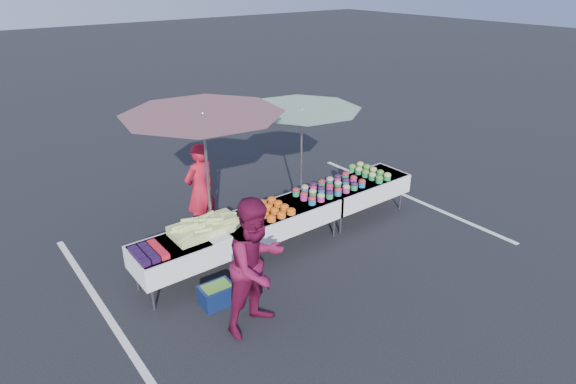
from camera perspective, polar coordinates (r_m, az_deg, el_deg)
ground at (r=8.55m, az=0.00°, el=-6.09°), size 80.00×80.00×0.00m
stripe_left at (r=7.40m, az=-20.67°, el=-13.47°), size 0.10×5.00×0.00m
stripe_right at (r=10.57m, az=13.90°, el=-0.47°), size 0.10×5.00×0.00m
table_left at (r=7.45m, az=-11.13°, el=-6.46°), size 1.86×0.81×0.75m
table_center at (r=8.26m, az=0.00°, el=-2.62°), size 1.86×0.81×0.75m
table_right at (r=9.36m, az=8.78°, el=0.50°), size 1.86×0.81×0.75m
berry_punnets at (r=7.07m, az=-16.18°, el=-6.93°), size 0.40×0.54×0.08m
corn_pile at (r=7.45m, az=-9.78°, el=-4.08°), size 1.16×0.57×0.26m
plastic_bags at (r=7.23m, az=-8.05°, el=-5.46°), size 0.30×0.25×0.05m
carrot_bowls at (r=7.97m, az=-1.95°, el=-1.97°), size 0.55×0.69×0.11m
potato_cups at (r=8.71m, az=4.97°, el=0.59°), size 1.34×0.58×0.16m
bean_baskets at (r=9.49m, az=9.63°, el=2.37°), size 0.36×0.86×0.15m
vendor at (r=8.62m, az=-10.35°, el=0.23°), size 0.70×0.54×1.73m
customer at (r=6.26m, az=-3.70°, el=-8.69°), size 1.03×0.87×1.89m
umbrella_left at (r=7.30m, az=-9.95°, el=7.61°), size 3.00×3.00×2.51m
umbrella_right at (r=8.67m, az=1.65°, el=8.69°), size 2.52×2.52×2.19m
storage_bin at (r=7.13m, az=-8.44°, el=-11.92°), size 0.48×0.36×0.31m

